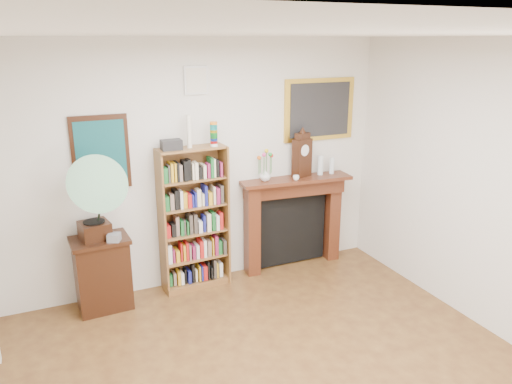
# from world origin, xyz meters

# --- Properties ---
(room) EXTENTS (4.51, 5.01, 2.81)m
(room) POSITION_xyz_m (0.00, 0.00, 1.40)
(room) COLOR #4C2B17
(room) RESTS_ON ground
(teal_poster) EXTENTS (0.58, 0.04, 0.78)m
(teal_poster) POSITION_xyz_m (-1.05, 2.48, 1.65)
(teal_poster) COLOR black
(teal_poster) RESTS_ON back_wall
(small_picture) EXTENTS (0.26, 0.04, 0.30)m
(small_picture) POSITION_xyz_m (0.00, 2.48, 2.35)
(small_picture) COLOR white
(small_picture) RESTS_ON back_wall
(gilt_painting) EXTENTS (0.95, 0.04, 0.75)m
(gilt_painting) POSITION_xyz_m (1.55, 2.48, 1.95)
(gilt_painting) COLOR gold
(gilt_painting) RESTS_ON back_wall
(bookshelf) EXTENTS (0.77, 0.31, 1.90)m
(bookshelf) POSITION_xyz_m (-0.12, 2.34, 0.92)
(bookshelf) COLOR brown
(bookshelf) RESTS_ON floor
(side_cabinet) EXTENTS (0.60, 0.45, 0.80)m
(side_cabinet) POSITION_xyz_m (-1.17, 2.27, 0.40)
(side_cabinet) COLOR black
(side_cabinet) RESTS_ON floor
(fireplace) EXTENTS (1.40, 0.44, 1.16)m
(fireplace) POSITION_xyz_m (1.17, 2.40, 0.69)
(fireplace) COLOR #461E10
(fireplace) RESTS_ON floor
(gramophone) EXTENTS (0.68, 0.80, 0.94)m
(gramophone) POSITION_xyz_m (-1.20, 2.13, 1.33)
(gramophone) COLOR black
(gramophone) RESTS_ON side_cabinet
(cd_stack) EXTENTS (0.16, 0.16, 0.08)m
(cd_stack) POSITION_xyz_m (-1.04, 2.13, 0.84)
(cd_stack) COLOR #A0A1AC
(cd_stack) RESTS_ON side_cabinet
(mantel_clock) EXTENTS (0.26, 0.20, 0.54)m
(mantel_clock) POSITION_xyz_m (1.27, 2.38, 1.42)
(mantel_clock) COLOR black
(mantel_clock) RESTS_ON fireplace
(flower_vase) EXTENTS (0.16, 0.16, 0.14)m
(flower_vase) POSITION_xyz_m (0.78, 2.37, 1.23)
(flower_vase) COLOR silver
(flower_vase) RESTS_ON fireplace
(teacup) EXTENTS (0.10, 0.10, 0.06)m
(teacup) POSITION_xyz_m (1.12, 2.25, 1.19)
(teacup) COLOR white
(teacup) RESTS_ON fireplace
(bottle_left) EXTENTS (0.07, 0.07, 0.24)m
(bottle_left) POSITION_xyz_m (1.52, 2.36, 1.28)
(bottle_left) COLOR silver
(bottle_left) RESTS_ON fireplace
(bottle_right) EXTENTS (0.06, 0.06, 0.20)m
(bottle_right) POSITION_xyz_m (1.68, 2.34, 1.26)
(bottle_right) COLOR silver
(bottle_right) RESTS_ON fireplace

